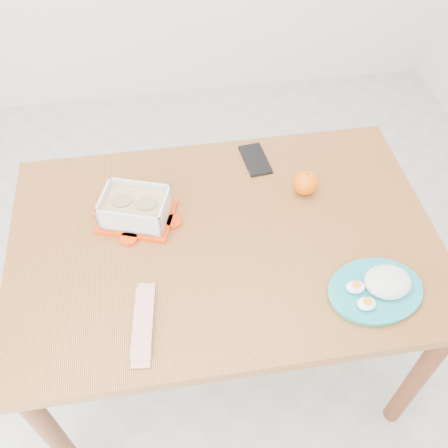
{
  "coord_description": "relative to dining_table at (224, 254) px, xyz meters",
  "views": [
    {
      "loc": [
        -0.01,
        -1.03,
        1.95
      ],
      "look_at": [
        0.13,
        -0.09,
        0.81
      ],
      "focal_mm": 40.0,
      "sensor_mm": 36.0,
      "label": 1
    }
  ],
  "objects": [
    {
      "name": "candy_bar",
      "position": [
        -0.26,
        -0.26,
        0.1
      ],
      "size": [
        0.08,
        0.21,
        0.02
      ],
      "primitive_type": "cube",
      "rotation": [
        0.0,
        0.0,
        1.46
      ],
      "color": "#B92309",
      "rests_on": "dining_table"
    },
    {
      "name": "food_container",
      "position": [
        -0.26,
        0.11,
        0.14
      ],
      "size": [
        0.27,
        0.23,
        0.1
      ],
      "rotation": [
        0.0,
        0.0,
        -0.32
      ],
      "color": "red",
      "rests_on": "dining_table"
    },
    {
      "name": "smartphone",
      "position": [
        0.16,
        0.32,
        0.09
      ],
      "size": [
        0.1,
        0.17,
        0.01
      ],
      "primitive_type": "cube",
      "rotation": [
        0.0,
        0.0,
        0.11
      ],
      "color": "black",
      "rests_on": "dining_table"
    },
    {
      "name": "rice_plate",
      "position": [
        0.4,
        -0.26,
        0.11
      ],
      "size": [
        0.3,
        0.3,
        0.07
      ],
      "rotation": [
        0.0,
        0.0,
        0.13
      ],
      "color": "teal",
      "rests_on": "dining_table"
    },
    {
      "name": "dining_table",
      "position": [
        0.0,
        0.0,
        0.0
      ],
      "size": [
        1.31,
        0.88,
        0.75
      ],
      "rotation": [
        0.0,
        0.0,
        0.01
      ],
      "color": "#AD6D31",
      "rests_on": "ground"
    },
    {
      "name": "ground",
      "position": [
        -0.13,
        0.09,
        -0.66
      ],
      "size": [
        3.5,
        3.5,
        0.0
      ],
      "primitive_type": "plane",
      "color": "#B7B7B2",
      "rests_on": "ground"
    },
    {
      "name": "orange_fruit",
      "position": [
        0.29,
        0.15,
        0.13
      ],
      "size": [
        0.08,
        0.08,
        0.08
      ],
      "primitive_type": "sphere",
      "color": "#F23E04",
      "rests_on": "dining_table"
    }
  ]
}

